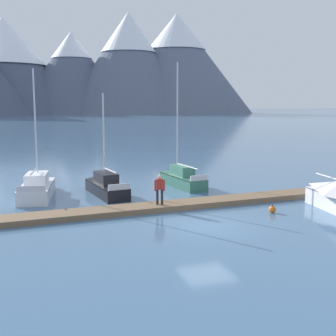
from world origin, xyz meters
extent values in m
plane|color=#426689|center=(0.00, 0.00, 0.00)|extent=(700.00, 700.00, 0.00)
cone|color=#424C60|center=(-15.30, 234.01, 24.82)|extent=(84.16, 84.16, 49.65)
cone|color=white|center=(-15.30, 234.01, 37.47)|extent=(43.52, 43.52, 24.45)
cone|color=#4C566B|center=(18.95, 226.83, 21.60)|extent=(62.77, 62.77, 43.21)
cone|color=white|center=(18.95, 226.83, 36.15)|extent=(21.67, 21.67, 14.21)
cone|color=slate|center=(47.73, 217.10, 26.54)|extent=(70.73, 70.73, 53.09)
cone|color=white|center=(47.73, 217.10, 42.59)|extent=(29.51, 29.51, 21.09)
cone|color=slate|center=(75.86, 220.36, 27.24)|extent=(85.24, 85.24, 54.48)
cone|color=white|center=(75.86, 220.36, 44.63)|extent=(32.53, 32.53, 19.80)
cube|color=brown|center=(0.00, 4.00, 0.15)|extent=(20.36, 3.01, 0.30)
cylinder|color=#38383D|center=(0.05, 3.30, 0.12)|extent=(19.46, 1.52, 0.24)
cylinder|color=#38383D|center=(-0.05, 4.70, 0.12)|extent=(19.46, 1.52, 0.24)
cube|color=black|center=(10.05, 4.66, 0.15)|extent=(0.28, 1.77, 0.27)
cube|color=silver|center=(-7.62, 9.24, 0.43)|extent=(2.59, 5.33, 0.87)
ellipsoid|color=silver|center=(-7.16, 12.12, 0.43)|extent=(1.84, 2.28, 0.82)
cube|color=slate|center=(-7.62, 9.24, 0.83)|extent=(2.62, 5.24, 0.06)
cylinder|color=silver|center=(-7.53, 9.78, 4.45)|extent=(0.10, 0.10, 7.17)
cylinder|color=silver|center=(-7.77, 8.31, 1.86)|extent=(0.55, 2.95, 0.08)
cube|color=white|center=(-7.60, 9.36, 1.21)|extent=(1.61, 2.47, 0.68)
cube|color=silver|center=(-8.01, 6.79, 1.05)|extent=(1.62, 0.36, 0.36)
cube|color=black|center=(-3.32, 8.58, 0.39)|extent=(2.11, 5.03, 0.78)
ellipsoid|color=black|center=(-3.68, 11.32, 0.39)|extent=(1.49, 2.02, 0.74)
cube|color=black|center=(-3.32, 8.58, 0.74)|extent=(2.13, 4.94, 0.06)
cylinder|color=silver|center=(-3.37, 8.98, 3.67)|extent=(0.10, 0.10, 5.77)
cylinder|color=silver|center=(-3.22, 7.86, 1.73)|extent=(0.37, 2.26, 0.08)
cube|color=black|center=(-3.33, 8.70, 1.13)|extent=(1.32, 2.31, 0.69)
cube|color=silver|center=(-3.01, 6.24, 0.96)|extent=(1.34, 0.27, 0.36)
cube|color=#336B56|center=(2.38, 9.88, 0.40)|extent=(2.01, 4.96, 0.81)
ellipsoid|color=#336B56|center=(2.04, 12.53, 0.40)|extent=(1.37, 1.60, 0.77)
cube|color=#163027|center=(2.38, 9.88, 0.77)|extent=(2.03, 4.87, 0.06)
cylinder|color=silver|center=(2.27, 10.73, 4.78)|extent=(0.10, 0.10, 7.94)
cylinder|color=silver|center=(2.47, 9.23, 1.54)|extent=(0.46, 3.02, 0.08)
cube|color=#3A7560|center=(2.37, 10.00, 1.15)|extent=(1.25, 2.28, 0.69)
cube|color=silver|center=(2.68, 7.57, 0.99)|extent=(1.27, 0.26, 0.36)
cylinder|color=silver|center=(8.11, 0.79, 1.74)|extent=(0.56, 4.03, 0.08)
cylinder|color=#232328|center=(-1.35, 3.82, 0.73)|extent=(0.14, 0.14, 0.86)
cylinder|color=#232328|center=(-1.10, 3.74, 0.73)|extent=(0.14, 0.14, 0.86)
cube|color=#B22823|center=(-1.22, 3.78, 1.46)|extent=(0.43, 0.33, 0.60)
sphere|color=beige|center=(-1.22, 3.78, 1.88)|extent=(0.22, 0.22, 0.22)
cylinder|color=#B22823|center=(-1.46, 3.86, 1.39)|extent=(0.09, 0.09, 0.62)
cylinder|color=#B22823|center=(-0.99, 3.70, 1.39)|extent=(0.09, 0.09, 0.62)
sphere|color=orange|center=(4.38, 1.16, 0.20)|extent=(0.39, 0.39, 0.39)
cylinder|color=#262628|center=(4.38, 1.16, 0.43)|extent=(0.06, 0.06, 0.08)
camera|label=1|loc=(-8.39, -19.40, 5.96)|focal=47.50mm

